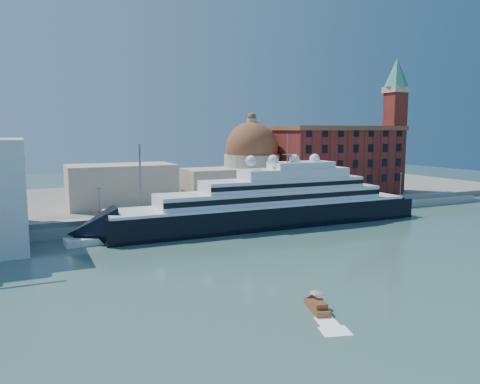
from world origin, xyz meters
name	(u,v)px	position (x,y,z in m)	size (l,w,h in m)	color
ground	(280,251)	(0.00, 0.00, 0.00)	(400.00, 400.00, 0.00)	#335951
quay	(216,217)	(0.00, 34.00, 1.25)	(180.00, 10.00, 2.50)	gray
land	(172,197)	(0.00, 75.00, 1.00)	(260.00, 72.00, 2.00)	slate
quay_fence	(223,212)	(0.00, 29.50, 3.10)	(180.00, 0.10, 1.20)	slate
superyacht	(257,209)	(6.34, 23.00, 4.60)	(89.25, 12.37, 26.67)	black
service_barge	(97,239)	(-31.97, 21.98, 0.81)	(12.83, 5.24, 2.82)	white
water_taxi	(317,306)	(-10.73, -28.82, 0.66)	(3.37, 6.06, 2.74)	brown
warehouse	(339,160)	(52.00, 52.00, 13.79)	(43.00, 19.00, 23.25)	maroon
campanile	(395,116)	(76.00, 52.00, 28.76)	(8.40, 8.40, 47.00)	maroon
church	(207,172)	(6.39, 57.72, 10.91)	(66.00, 18.00, 25.50)	beige
lamp_posts	(171,187)	(-12.67, 32.27, 9.84)	(120.80, 2.40, 18.00)	slate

